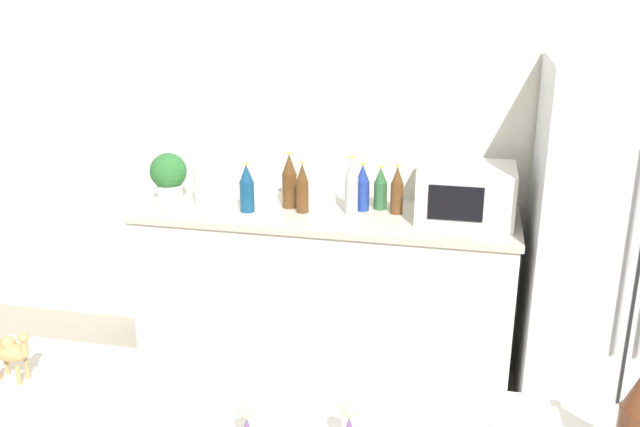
% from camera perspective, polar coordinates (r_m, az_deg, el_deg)
% --- Properties ---
extents(wall_back, '(8.00, 0.06, 2.55)m').
position_cam_1_polar(wall_back, '(3.93, 6.57, 6.21)').
color(wall_back, silver).
rests_on(wall_back, ground_plane).
extents(back_counter, '(2.01, 0.63, 0.93)m').
position_cam_1_polar(back_counter, '(3.93, 0.36, -6.16)').
color(back_counter, white).
rests_on(back_counter, ground_plane).
extents(refrigerator, '(0.87, 0.70, 1.75)m').
position_cam_1_polar(refrigerator, '(3.73, 23.15, -2.33)').
color(refrigerator, silver).
rests_on(refrigerator, ground_plane).
extents(potted_plant, '(0.20, 0.20, 0.27)m').
position_cam_1_polar(potted_plant, '(3.96, -12.02, 3.02)').
color(potted_plant, silver).
rests_on(potted_plant, back_counter).
extents(paper_towel_roll, '(0.12, 0.12, 0.24)m').
position_cam_1_polar(paper_towel_roll, '(3.83, -9.16, 2.21)').
color(paper_towel_roll, white).
rests_on(paper_towel_roll, back_counter).
extents(microwave, '(0.48, 0.37, 0.28)m').
position_cam_1_polar(microwave, '(3.66, 11.57, 1.62)').
color(microwave, white).
rests_on(microwave, back_counter).
extents(back_bottle_0, '(0.08, 0.08, 0.26)m').
position_cam_1_polar(back_bottle_0, '(3.73, -5.88, 2.01)').
color(back_bottle_0, navy).
rests_on(back_bottle_0, back_counter).
extents(back_bottle_1, '(0.07, 0.07, 0.31)m').
position_cam_1_polar(back_bottle_1, '(3.67, 2.54, 2.17)').
color(back_bottle_1, '#B2B7BC').
rests_on(back_bottle_1, back_counter).
extents(back_bottle_2, '(0.07, 0.07, 0.27)m').
position_cam_1_polar(back_bottle_2, '(3.70, -1.42, 2.03)').
color(back_bottle_2, brown).
rests_on(back_bottle_2, back_counter).
extents(back_bottle_3, '(0.08, 0.08, 0.30)m').
position_cam_1_polar(back_bottle_3, '(3.78, -2.46, 2.59)').
color(back_bottle_3, brown).
rests_on(back_bottle_3, back_counter).
extents(back_bottle_4, '(0.07, 0.07, 0.26)m').
position_cam_1_polar(back_bottle_4, '(3.74, 3.42, 2.06)').
color(back_bottle_4, navy).
rests_on(back_bottle_4, back_counter).
extents(back_bottle_5, '(0.07, 0.07, 0.23)m').
position_cam_1_polar(back_bottle_5, '(3.77, 4.86, 2.00)').
color(back_bottle_5, '#2D6033').
rests_on(back_bottle_5, back_counter).
extents(back_bottle_6, '(0.07, 0.07, 0.26)m').
position_cam_1_polar(back_bottle_6, '(3.71, 6.18, 1.85)').
color(back_bottle_6, brown).
rests_on(back_bottle_6, back_counter).
extents(wine_bottle, '(0.09, 0.09, 0.31)m').
position_cam_1_polar(wine_bottle, '(1.82, 24.02, -15.29)').
color(wine_bottle, '#562D19').
rests_on(wine_bottle, bar_counter).
extents(camel_figurine, '(0.13, 0.07, 0.16)m').
position_cam_1_polar(camel_figurine, '(2.24, -23.49, -10.04)').
color(camel_figurine, tan).
rests_on(camel_figurine, bar_counter).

